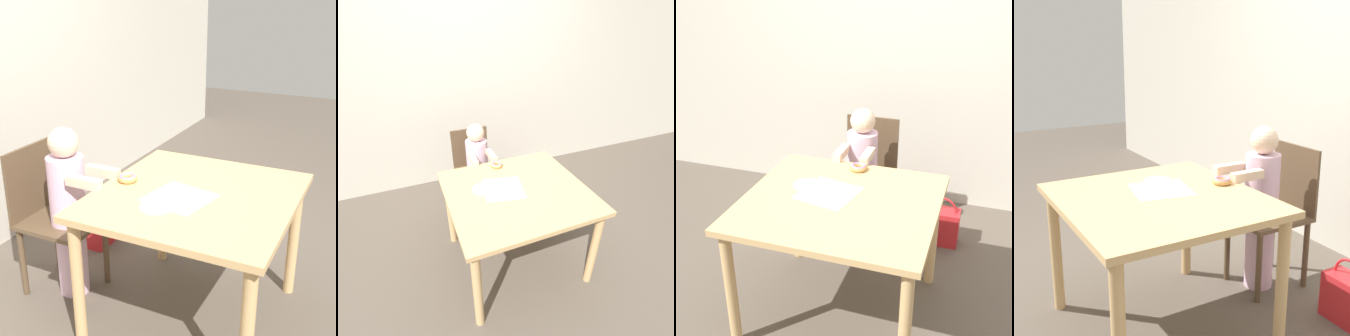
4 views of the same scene
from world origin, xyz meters
The scene contains 8 objects.
ground_plane centered at (0.00, 0.00, 0.00)m, with size 12.00×12.00×0.00m, color brown.
dining_table centered at (0.00, 0.00, 0.64)m, with size 1.03×0.96×0.74m.
chair centered at (-0.09, 0.85, 0.46)m, with size 0.38×0.43×0.87m.
child_figure centered at (-0.09, 0.72, 0.52)m, with size 0.22×0.38×1.01m.
donut centered at (-0.02, 0.39, 0.76)m, with size 0.10×0.10×0.04m.
napkin centered at (-0.09, 0.05, 0.74)m, with size 0.34×0.34×0.00m.
handbag centered at (0.45, 0.90, 0.14)m, with size 0.26×0.15×0.37m.
plate centered at (-0.23, 0.11, 0.74)m, with size 0.15×0.15×0.01m.
Camera 1 is at (-1.97, -0.80, 1.69)m, focal length 50.00 mm.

